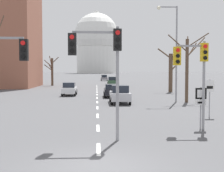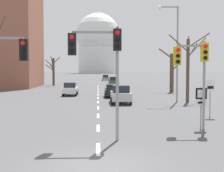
% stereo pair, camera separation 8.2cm
% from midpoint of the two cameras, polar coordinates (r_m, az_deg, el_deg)
% --- Properties ---
extents(ground_plane, '(800.00, 800.00, 0.00)m').
position_cam_midpoint_polar(ground_plane, '(10.61, -2.62, -14.40)').
color(ground_plane, '#4C4C4F').
extents(lane_stripe_0, '(0.16, 2.00, 0.01)m').
position_cam_midpoint_polar(lane_stripe_0, '(12.70, -2.66, -11.44)').
color(lane_stripe_0, silver).
rests_on(lane_stripe_0, ground_plane).
extents(lane_stripe_1, '(0.16, 2.00, 0.01)m').
position_cam_midpoint_polar(lane_stripe_1, '(17.10, -2.72, -7.67)').
color(lane_stripe_1, silver).
rests_on(lane_stripe_1, ground_plane).
extents(lane_stripe_2, '(0.16, 2.00, 0.01)m').
position_cam_midpoint_polar(lane_stripe_2, '(21.54, -2.75, -5.45)').
color(lane_stripe_2, silver).
rests_on(lane_stripe_2, ground_plane).
extents(lane_stripe_3, '(0.16, 2.00, 0.01)m').
position_cam_midpoint_polar(lane_stripe_3, '(26.00, -2.77, -3.99)').
color(lane_stripe_3, silver).
rests_on(lane_stripe_3, ground_plane).
extents(lane_stripe_4, '(0.16, 2.00, 0.01)m').
position_cam_midpoint_polar(lane_stripe_4, '(30.47, -2.79, -2.95)').
color(lane_stripe_4, silver).
rests_on(lane_stripe_4, ground_plane).
extents(lane_stripe_5, '(0.16, 2.00, 0.01)m').
position_cam_midpoint_polar(lane_stripe_5, '(34.95, -2.80, -2.18)').
color(lane_stripe_5, silver).
rests_on(lane_stripe_5, ground_plane).
extents(lane_stripe_6, '(0.16, 2.00, 0.01)m').
position_cam_midpoint_polar(lane_stripe_6, '(39.43, -2.81, -1.59)').
color(lane_stripe_6, silver).
rests_on(lane_stripe_6, ground_plane).
extents(lane_stripe_7, '(0.16, 2.00, 0.01)m').
position_cam_midpoint_polar(lane_stripe_7, '(43.92, -2.82, -1.12)').
color(lane_stripe_7, silver).
rests_on(lane_stripe_7, ground_plane).
extents(lane_stripe_8, '(0.16, 2.00, 0.01)m').
position_cam_midpoint_polar(lane_stripe_8, '(48.41, -2.82, -0.73)').
color(lane_stripe_8, silver).
rests_on(lane_stripe_8, ground_plane).
extents(lane_stripe_9, '(0.16, 2.00, 0.01)m').
position_cam_midpoint_polar(lane_stripe_9, '(52.90, -2.83, -0.41)').
color(lane_stripe_9, silver).
rests_on(lane_stripe_9, ground_plane).
extents(lane_stripe_10, '(0.16, 2.00, 0.01)m').
position_cam_midpoint_polar(lane_stripe_10, '(57.39, -2.83, -0.14)').
color(lane_stripe_10, silver).
rests_on(lane_stripe_10, ground_plane).
extents(lane_stripe_11, '(0.16, 2.00, 0.01)m').
position_cam_midpoint_polar(lane_stripe_11, '(61.88, -2.83, 0.09)').
color(lane_stripe_11, silver).
rests_on(lane_stripe_11, ground_plane).
extents(traffic_signal_near_right, '(1.80, 0.34, 4.66)m').
position_cam_midpoint_polar(traffic_signal_near_right, '(16.89, 14.72, 4.09)').
color(traffic_signal_near_right, gray).
rests_on(traffic_signal_near_right, ground_plane).
extents(traffic_signal_centre_tall, '(2.34, 0.34, 5.06)m').
position_cam_midpoint_polar(traffic_signal_centre_tall, '(13.77, -2.05, 5.81)').
color(traffic_signal_centre_tall, gray).
rests_on(traffic_signal_centre_tall, ground_plane).
extents(route_sign_post, '(0.60, 0.08, 2.25)m').
position_cam_midpoint_polar(route_sign_post, '(17.29, 15.81, -2.59)').
color(route_sign_post, gray).
rests_on(route_sign_post, ground_plane).
extents(speed_limit_sign, '(0.60, 0.08, 2.51)m').
position_cam_midpoint_polar(speed_limit_sign, '(21.83, 17.32, -0.99)').
color(speed_limit_sign, gray).
rests_on(speed_limit_sign, ground_plane).
extents(street_lamp_right, '(2.01, 0.36, 9.26)m').
position_cam_midpoint_polar(street_lamp_right, '(30.88, 11.06, 7.44)').
color(street_lamp_right, gray).
rests_on(street_lamp_right, ground_plane).
extents(sedan_near_left, '(1.87, 3.89, 1.68)m').
position_cam_midpoint_polar(sedan_near_left, '(87.79, -1.47, 1.51)').
color(sedan_near_left, slate).
rests_on(sedan_near_left, ground_plane).
extents(sedan_near_right, '(1.94, 4.02, 1.75)m').
position_cam_midpoint_polar(sedan_near_right, '(62.01, 0.02, 0.89)').
color(sedan_near_right, '#2D4C33').
rests_on(sedan_near_right, ground_plane).
extents(sedan_mid_centre, '(1.71, 4.08, 1.61)m').
position_cam_midpoint_polar(sedan_mid_centre, '(38.53, -7.86, -0.50)').
color(sedan_mid_centre, silver).
rests_on(sedan_mid_centre, ground_plane).
extents(sedan_far_left, '(1.84, 4.17, 1.72)m').
position_cam_midpoint_polar(sedan_far_left, '(29.22, 1.35, -1.51)').
color(sedan_far_left, '#B7B7BC').
rests_on(sedan_far_left, ground_plane).
extents(sedan_far_right, '(1.70, 4.01, 1.51)m').
position_cam_midpoint_polar(sedan_far_right, '(35.81, -0.22, -0.82)').
color(sedan_far_right, black).
rests_on(sedan_far_right, ground_plane).
extents(bare_tree_right_near, '(3.32, 1.90, 6.23)m').
position_cam_midpoint_polar(bare_tree_right_near, '(44.41, 10.64, 2.77)').
color(bare_tree_right_near, brown).
rests_on(bare_tree_right_near, ground_plane).
extents(bare_tree_left_far, '(3.12, 1.70, 5.96)m').
position_cam_midpoint_polar(bare_tree_left_far, '(62.68, -10.98, 2.83)').
color(bare_tree_left_far, brown).
rests_on(bare_tree_left_far, ground_plane).
extents(bare_tree_right_far, '(4.15, 1.69, 6.75)m').
position_cam_midpoint_polar(bare_tree_right_far, '(31.01, 13.61, 3.67)').
color(bare_tree_right_far, brown).
rests_on(bare_tree_right_far, ground_plane).
extents(capitol_dome, '(36.89, 36.89, 52.11)m').
position_cam_midpoint_polar(capitol_dome, '(266.31, -2.88, 7.81)').
color(capitol_dome, silver).
rests_on(capitol_dome, ground_plane).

